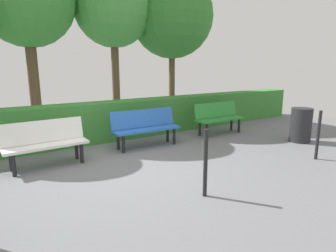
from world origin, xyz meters
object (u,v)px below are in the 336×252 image
Objects in this scene: bench_green at (218,116)px; bench_blue at (145,126)px; tree_mid at (113,8)px; bench_white at (46,141)px; trash_bin at (301,125)px; tree_near at (172,17)px.

bench_green is 2.31m from bench_blue.
bench_green is at bearing 121.89° from tree_mid.
trash_bin is at bearing 161.49° from bench_white.
tree_mid is at bearing -12.44° from tree_near.
bench_green is 4.53m from bench_white.
trash_bin is (-3.41, 1.79, -0.06)m from bench_blue.
bench_white is (2.22, 0.14, -0.00)m from bench_blue.
bench_green is 2.09m from trash_bin.
trash_bin is (-0.98, 4.21, -3.00)m from tree_near.
bench_green is 1.00× the size of bench_white.
tree_mid is 5.66× the size of trash_bin.
tree_near is at bearing -133.39° from bench_blue.
tree_near is 5.68× the size of trash_bin.
tree_mid is (1.88, -0.42, 0.14)m from tree_near.
tree_near is 5.27m from trash_bin.
trash_bin is at bearing 103.13° from tree_near.
bench_blue reaches higher than trash_bin.
bench_blue is at bearing 1.54° from bench_green.
bench_blue is 0.34× the size of tree_mid.
tree_near is 1.93m from tree_mid.
tree_near reaches higher than bench_white.
bench_blue is at bearing -27.75° from trash_bin.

